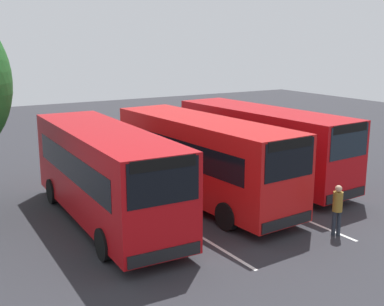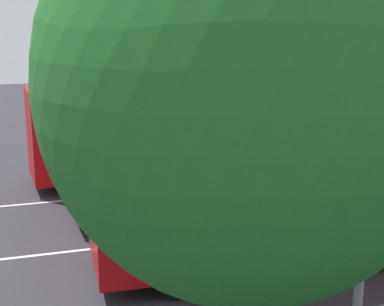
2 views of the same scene
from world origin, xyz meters
The scene contains 7 objects.
ground_plane centered at (0.00, 0.00, 0.00)m, with size 65.89×65.89×0.00m, color #2B2B30.
bus_far_left centered at (0.81, -4.05, 1.81)m, with size 9.34×2.70×3.29m.
bus_center_left centered at (0.61, 0.06, 1.81)m, with size 9.44×3.06×3.29m.
bus_center_right centered at (-0.42, 3.82, 1.81)m, with size 9.45×3.12×3.29m.
pedestrian centered at (5.82, 1.96, 1.01)m, with size 0.45×0.45×1.71m.
lane_stripe_outer_left centered at (0.00, -2.01, 0.00)m, with size 13.09×0.12×0.01m, color silver.
lane_stripe_inner_left centered at (0.00, 2.01, 0.00)m, with size 13.09×0.12×0.01m, color silver.
Camera 1 is at (16.57, -9.89, 6.27)m, focal length 46.46 mm.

